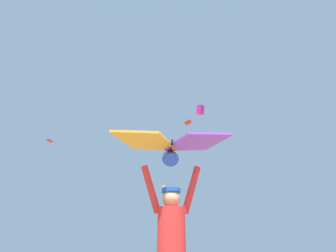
{
  "coord_description": "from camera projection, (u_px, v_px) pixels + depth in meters",
  "views": [
    {
      "loc": [
        -0.31,
        -3.06,
        0.9
      ],
      "look_at": [
        -0.14,
        1.08,
        3.07
      ],
      "focal_mm": 25.54,
      "sensor_mm": 36.0,
      "label": 1
    }
  ],
  "objects": [
    {
      "name": "held_stunt_kite",
      "position": [
        171.0,
        146.0,
        3.31
      ],
      "size": [
        1.69,
        0.89,
        0.39
      ],
      "color": "black"
    },
    {
      "name": "distant_kite_red_low_right",
      "position": [
        188.0,
        122.0,
        26.21
      ],
      "size": [
        0.89,
        0.92,
        0.41
      ],
      "color": "red"
    },
    {
      "name": "kite_flyer_person",
      "position": [
        172.0,
        247.0,
        2.79
      ],
      "size": [
        0.81,
        0.34,
        1.92
      ],
      "color": "#424751",
      "rests_on": "ground"
    },
    {
      "name": "distant_kite_magenta_far_center",
      "position": [
        200.0,
        110.0,
        31.28
      ],
      "size": [
        1.15,
        1.31,
        1.4
      ],
      "color": "#DB2393"
    },
    {
      "name": "distant_kite_white_mid_left",
      "position": [
        164.0,
        187.0,
        35.55
      ],
      "size": [
        0.96,
        0.87,
        1.66
      ],
      "color": "white"
    },
    {
      "name": "marker_flag",
      "position": [
        183.0,
        221.0,
        8.87
      ],
      "size": [
        0.3,
        0.24,
        2.17
      ],
      "color": "silver",
      "rests_on": "ground"
    },
    {
      "name": "distant_kite_black_mid_right",
      "position": [
        161.0,
        137.0,
        33.56
      ],
      "size": [
        0.78,
        0.57,
        0.89
      ],
      "color": "black"
    },
    {
      "name": "distant_kite_red_overhead_distant",
      "position": [
        50.0,
        141.0,
        23.41
      ],
      "size": [
        0.75,
        0.74,
        0.22
      ],
      "color": "red"
    }
  ]
}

